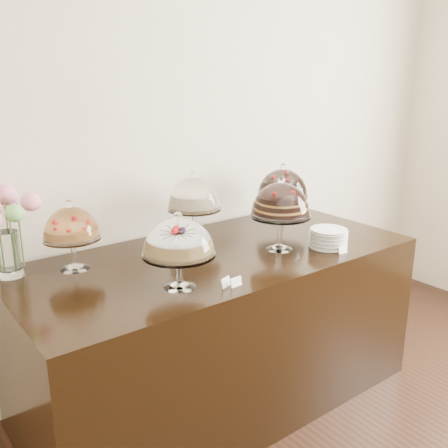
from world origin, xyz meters
TOP-DOWN VIEW (x-y plane):
  - wall_back at (0.00, 3.00)m, footprint 5.00×0.04m
  - display_counter at (-0.02, 2.45)m, footprint 2.20×1.00m
  - cake_stand_sugar_sponge at (-0.42, 2.20)m, footprint 0.33×0.33m
  - cake_stand_choco_layer at (0.30, 2.31)m, footprint 0.33×0.33m
  - cake_stand_cheesecake at (0.02, 2.74)m, footprint 0.31×0.31m
  - cake_stand_dark_choco at (0.67, 2.68)m, footprint 0.33×0.33m
  - cake_stand_fruit_tart at (-0.72, 2.71)m, footprint 0.28×0.28m
  - flower_vase at (-1.00, 2.81)m, footprint 0.28×0.28m
  - plate_stack at (0.54, 2.16)m, footprint 0.21×0.21m
  - price_card_left at (-0.21, 2.05)m, footprint 0.06×0.02m
  - price_card_right at (0.53, 2.04)m, footprint 0.06×0.02m
  - price_card_extra at (-0.25, 2.07)m, footprint 0.06×0.03m

SIDE VIEW (x-z plane):
  - display_counter at x=-0.02m, z-range 0.00..0.90m
  - price_card_left at x=-0.21m, z-range 0.90..0.94m
  - price_card_right at x=0.53m, z-range 0.90..0.94m
  - price_card_extra at x=-0.25m, z-range 0.90..0.94m
  - plate_stack at x=0.54m, z-range 0.90..1.01m
  - cake_stand_fruit_tart at x=-0.72m, z-range 0.94..1.30m
  - cake_stand_sugar_sponge at x=-0.42m, z-range 0.95..1.30m
  - cake_stand_dark_choco at x=0.67m, z-range 0.96..1.35m
  - flower_vase at x=-1.00m, z-range 0.94..1.37m
  - cake_stand_cheesecake at x=0.02m, z-range 0.96..1.36m
  - cake_stand_choco_layer at x=0.30m, z-range 0.96..1.37m
  - wall_back at x=0.00m, z-range 0.00..3.00m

